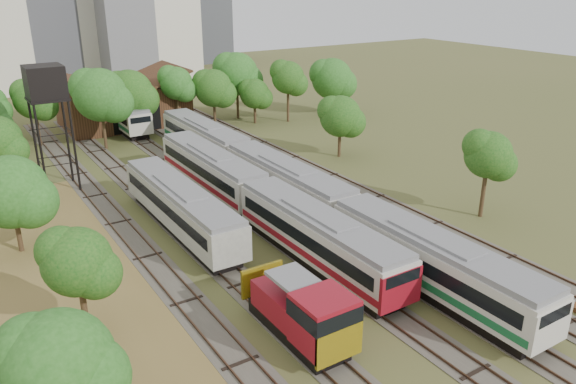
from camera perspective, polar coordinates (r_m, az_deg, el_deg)
ground at (r=35.65m, az=15.47°, el=-12.73°), size 240.00×240.00×0.00m
dry_grass_patch at (r=33.61m, az=-18.34°, el=-15.35°), size 14.00×60.00×0.04m
tracks at (r=53.04m, az=-5.13°, el=-0.40°), size 24.60×80.00×0.19m
railcar_red_set at (r=46.67m, az=-3.14°, el=-0.71°), size 3.19×34.57×3.95m
railcar_green_set at (r=49.90m, az=-0.08°, el=0.80°), size 3.19×52.07×3.96m
railcar_rear at (r=79.76m, az=-16.55°, el=7.64°), size 3.10×16.08×3.84m
shunter_locomotive at (r=31.80m, az=1.86°, el=-12.33°), size 2.95×8.10×3.86m
old_grey_coach at (r=45.85m, az=-10.81°, el=-1.50°), size 3.08×18.00×3.81m
water_tower at (r=56.62m, az=-23.42°, el=9.86°), size 3.44×3.44×11.88m
rail_pile_far at (r=42.45m, az=20.86°, el=-7.39°), size 0.53×8.44×0.27m
maintenance_shed at (r=81.76m, az=-16.36°, el=8.61°), size 16.45×11.55×7.58m
tree_band_left at (r=46.83m, az=-26.18°, el=1.36°), size 7.40×76.08×8.74m
tree_band_far at (r=76.07m, az=-10.07°, el=10.52°), size 50.05×11.40×9.59m
tree_band_right at (r=63.87m, az=5.03°, el=7.75°), size 4.76×43.36×7.54m
tower_far_right at (r=141.18m, az=-9.15°, el=18.64°), size 12.00×12.00×28.00m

